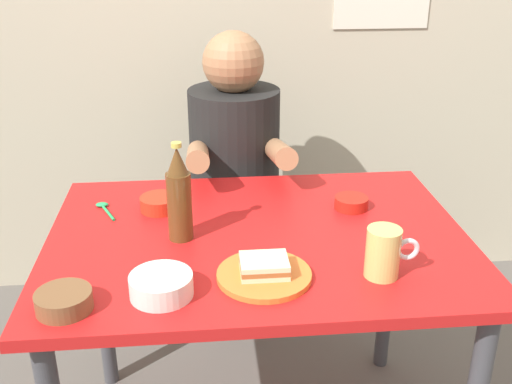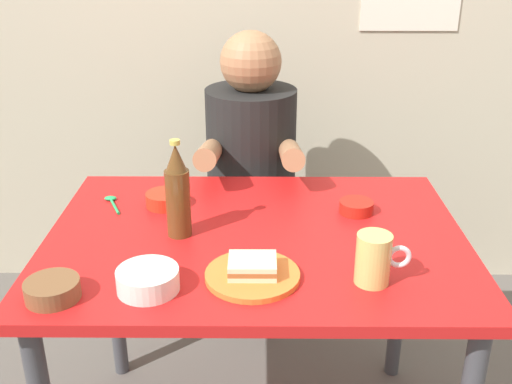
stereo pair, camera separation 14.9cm
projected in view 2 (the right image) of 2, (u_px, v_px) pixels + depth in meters
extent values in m
cube|color=red|center=(256.00, 239.00, 1.60)|extent=(1.10, 0.80, 0.03)
cylinder|color=#3F3F44|center=(113.00, 287.00, 2.06)|extent=(0.05, 0.05, 0.71)
cylinder|color=#3F3F44|center=(400.00, 288.00, 2.06)|extent=(0.05, 0.05, 0.71)
cylinder|color=#4C4C51|center=(252.00, 280.00, 2.39)|extent=(0.08, 0.08, 0.41)
cylinder|color=#2D2D33|center=(251.00, 229.00, 2.30)|extent=(0.34, 0.34, 0.04)
cylinder|color=black|center=(251.00, 160.00, 2.18)|extent=(0.32, 0.32, 0.52)
sphere|color=#A0704C|center=(251.00, 62.00, 2.04)|extent=(0.21, 0.21, 0.21)
cylinder|color=#A0704C|center=(209.00, 154.00, 1.91)|extent=(0.07, 0.31, 0.14)
cylinder|color=#A0704C|center=(291.00, 154.00, 1.91)|extent=(0.07, 0.31, 0.14)
cylinder|color=orange|center=(252.00, 275.00, 1.39)|extent=(0.22, 0.22, 0.01)
cube|color=beige|center=(252.00, 270.00, 1.39)|extent=(0.11, 0.09, 0.01)
cube|color=#9E592D|center=(252.00, 266.00, 1.38)|extent=(0.11, 0.09, 0.01)
cube|color=beige|center=(252.00, 261.00, 1.38)|extent=(0.11, 0.09, 0.01)
cylinder|color=#D1BC66|center=(373.00, 259.00, 1.36)|extent=(0.08, 0.08, 0.12)
torus|color=silver|center=(399.00, 257.00, 1.35)|extent=(0.06, 0.01, 0.06)
cylinder|color=#593819|center=(178.00, 203.00, 1.56)|extent=(0.06, 0.06, 0.18)
cone|color=#593819|center=(176.00, 158.00, 1.51)|extent=(0.05, 0.05, 0.07)
cylinder|color=#BFB74C|center=(175.00, 142.00, 1.49)|extent=(0.03, 0.03, 0.01)
cylinder|color=silver|center=(148.00, 280.00, 1.34)|extent=(0.14, 0.14, 0.05)
cylinder|color=tan|center=(148.00, 276.00, 1.34)|extent=(0.11, 0.11, 0.02)
cylinder|color=red|center=(165.00, 199.00, 1.75)|extent=(0.11, 0.11, 0.04)
cylinder|color=#A33521|center=(165.00, 197.00, 1.75)|extent=(0.09, 0.09, 0.02)
cylinder|color=#B21E14|center=(356.00, 207.00, 1.71)|extent=(0.10, 0.10, 0.03)
cylinder|color=maroon|center=(356.00, 204.00, 1.71)|extent=(0.08, 0.08, 0.02)
cylinder|color=brown|center=(52.00, 290.00, 1.31)|extent=(0.12, 0.12, 0.04)
cylinder|color=brown|center=(52.00, 286.00, 1.31)|extent=(0.10, 0.10, 0.02)
cylinder|color=#26A559|center=(114.00, 206.00, 1.75)|extent=(0.05, 0.10, 0.01)
ellipsoid|color=#26A559|center=(110.00, 198.00, 1.79)|extent=(0.04, 0.02, 0.01)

